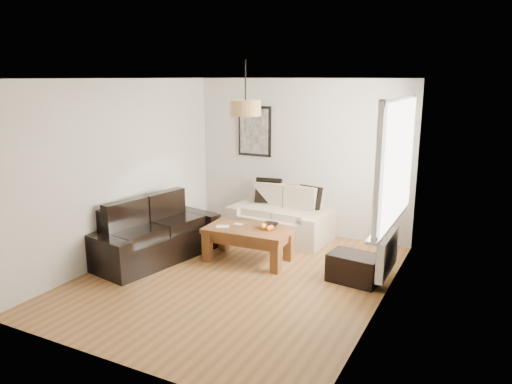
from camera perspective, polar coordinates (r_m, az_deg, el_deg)
The scene contains 21 objects.
floor at distance 6.59m, azimuth -2.40°, elevation -10.02°, with size 4.50×4.50×0.00m, color brown.
ceiling at distance 6.04m, azimuth -2.65°, elevation 13.23°, with size 3.80×4.50×0.00m, color white, non-canonical shape.
wall_back at distance 8.18m, azimuth 5.25°, elevation 4.10°, with size 3.80×0.04×2.60m, color silver, non-canonical shape.
wall_front at distance 4.43m, azimuth -16.98°, elevation -4.51°, with size 3.80×0.04×2.60m, color silver, non-canonical shape.
wall_left at distance 7.29m, azimuth -15.65°, elevation 2.51°, with size 0.04×4.50×2.60m, color silver, non-canonical shape.
wall_right at distance 5.53m, azimuth 14.91°, elevation -0.85°, with size 0.04×4.50×2.60m, color silver, non-canonical shape.
window_bay at distance 6.24m, azimuth 16.29°, elevation 3.49°, with size 0.14×1.90×1.60m, color white, non-canonical shape.
radiator at distance 6.56m, azimuth 15.25°, elevation -7.02°, with size 0.10×0.90×0.52m, color white.
poster at distance 8.45m, azimuth -0.16°, elevation 7.19°, with size 0.62×0.04×0.87m, color black, non-canonical shape.
pendant_shade at distance 6.32m, azimuth -1.25°, elevation 9.89°, with size 0.40×0.40×0.20m, color tan.
loveseat_cream at distance 8.01m, azimuth 2.92°, elevation -2.64°, with size 1.62×0.89×0.81m, color #C3B59D, non-canonical shape.
sofa_leather at distance 7.28m, azimuth -11.94°, elevation -4.50°, with size 1.91×0.93×0.83m, color black, non-canonical shape.
coffee_table at distance 7.05m, azimuth -0.96°, elevation -6.21°, with size 1.22×0.67×0.50m, color brown, non-canonical shape.
ottoman at distance 6.51m, azimuth 11.53°, elevation -8.79°, with size 0.65×0.42×0.37m, color black.
cushion_left at distance 8.23m, azimuth 1.48°, elevation 0.16°, with size 0.43×0.13×0.43m, color black.
cushion_right at distance 7.95m, azimuth 6.38°, elevation -0.61°, with size 0.37×0.12×0.37m, color black.
fruit_bowl at distance 7.00m, azimuth 1.65°, elevation -3.96°, with size 0.24×0.24×0.06m, color black.
orange_a at distance 6.83m, azimuth 1.48°, elevation -4.31°, with size 0.07×0.07×0.07m, color orange.
orange_b at distance 6.87m, azimuth 1.80°, elevation -4.20°, with size 0.07×0.07×0.07m, color orange.
orange_c at distance 6.92m, azimuth 0.85°, elevation -4.08°, with size 0.09×0.09×0.09m, color orange.
papers at distance 7.05m, azimuth -3.97°, elevation -4.07°, with size 0.19×0.13×0.01m, color beige.
Camera 1 is at (2.98, -5.26, 2.62)m, focal length 33.89 mm.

